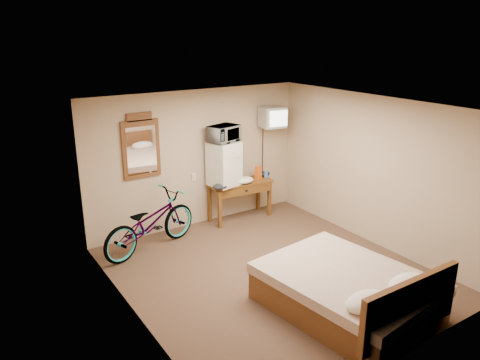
{
  "coord_description": "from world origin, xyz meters",
  "views": [
    {
      "loc": [
        -3.84,
        -4.99,
        3.5
      ],
      "look_at": [
        -0.0,
        0.85,
        1.24
      ],
      "focal_mm": 35.0,
      "sensor_mm": 36.0,
      "label": 1
    }
  ],
  "objects_px": {
    "blue_cup": "(266,174)",
    "bicycle": "(150,223)",
    "wall_mirror": "(141,147)",
    "bed": "(350,292)",
    "mini_fridge": "(224,164)",
    "microwave": "(224,134)",
    "crt_television": "(272,117)",
    "desk": "(241,189)"
  },
  "relations": [
    {
      "from": "blue_cup",
      "to": "bed",
      "type": "height_order",
      "value": "bed"
    },
    {
      "from": "desk",
      "to": "wall_mirror",
      "type": "relative_size",
      "value": 1.14
    },
    {
      "from": "wall_mirror",
      "to": "bicycle",
      "type": "relative_size",
      "value": 0.61
    },
    {
      "from": "bicycle",
      "to": "bed",
      "type": "height_order",
      "value": "bicycle"
    },
    {
      "from": "crt_television",
      "to": "bed",
      "type": "height_order",
      "value": "crt_television"
    },
    {
      "from": "desk",
      "to": "blue_cup",
      "type": "xyz_separation_m",
      "value": [
        0.57,
        -0.02,
        0.19
      ]
    },
    {
      "from": "blue_cup",
      "to": "crt_television",
      "type": "xyz_separation_m",
      "value": [
        0.16,
        0.04,
        1.1
      ]
    },
    {
      "from": "desk",
      "to": "blue_cup",
      "type": "bearing_deg",
      "value": -2.2
    },
    {
      "from": "mini_fridge",
      "to": "blue_cup",
      "type": "xyz_separation_m",
      "value": [
        0.91,
        -0.06,
        -0.34
      ]
    },
    {
      "from": "blue_cup",
      "to": "crt_television",
      "type": "relative_size",
      "value": 0.21
    },
    {
      "from": "blue_cup",
      "to": "bicycle",
      "type": "bearing_deg",
      "value": -174.05
    },
    {
      "from": "bicycle",
      "to": "crt_television",
      "type": "bearing_deg",
      "value": -100.24
    },
    {
      "from": "mini_fridge",
      "to": "blue_cup",
      "type": "relative_size",
      "value": 6.55
    },
    {
      "from": "desk",
      "to": "bed",
      "type": "height_order",
      "value": "bed"
    },
    {
      "from": "blue_cup",
      "to": "bed",
      "type": "distance_m",
      "value": 3.57
    },
    {
      "from": "mini_fridge",
      "to": "bed",
      "type": "height_order",
      "value": "mini_fridge"
    },
    {
      "from": "microwave",
      "to": "bicycle",
      "type": "bearing_deg",
      "value": 174.91
    },
    {
      "from": "crt_television",
      "to": "bed",
      "type": "distance_m",
      "value": 3.97
    },
    {
      "from": "desk",
      "to": "bicycle",
      "type": "relative_size",
      "value": 0.69
    },
    {
      "from": "microwave",
      "to": "crt_television",
      "type": "distance_m",
      "value": 1.09
    },
    {
      "from": "desk",
      "to": "bicycle",
      "type": "bearing_deg",
      "value": -171.74
    },
    {
      "from": "crt_television",
      "to": "wall_mirror",
      "type": "distance_m",
      "value": 2.58
    },
    {
      "from": "desk",
      "to": "wall_mirror",
      "type": "bearing_deg",
      "value": 171.61
    },
    {
      "from": "mini_fridge",
      "to": "microwave",
      "type": "xyz_separation_m",
      "value": [
        0.0,
        0.0,
        0.56
      ]
    },
    {
      "from": "wall_mirror",
      "to": "bicycle",
      "type": "bearing_deg",
      "value": -104.69
    },
    {
      "from": "blue_cup",
      "to": "bicycle",
      "type": "relative_size",
      "value": 0.07
    },
    {
      "from": "mini_fridge",
      "to": "blue_cup",
      "type": "bearing_deg",
      "value": -3.71
    },
    {
      "from": "microwave",
      "to": "desk",
      "type": "bearing_deg",
      "value": -22.59
    },
    {
      "from": "microwave",
      "to": "blue_cup",
      "type": "bearing_deg",
      "value": -20.08
    },
    {
      "from": "desk",
      "to": "bed",
      "type": "distance_m",
      "value": 3.43
    },
    {
      "from": "blue_cup",
      "to": "bed",
      "type": "xyz_separation_m",
      "value": [
        -1.12,
        -3.35,
        -0.52
      ]
    },
    {
      "from": "crt_television",
      "to": "bicycle",
      "type": "bearing_deg",
      "value": -173.54
    },
    {
      "from": "microwave",
      "to": "blue_cup",
      "type": "height_order",
      "value": "microwave"
    },
    {
      "from": "bicycle",
      "to": "mini_fridge",
      "type": "bearing_deg",
      "value": -95.43
    },
    {
      "from": "wall_mirror",
      "to": "desk",
      "type": "bearing_deg",
      "value": -8.39
    },
    {
      "from": "crt_television",
      "to": "bicycle",
      "type": "distance_m",
      "value": 3.07
    },
    {
      "from": "desk",
      "to": "mini_fridge",
      "type": "xyz_separation_m",
      "value": [
        -0.35,
        0.04,
        0.54
      ]
    },
    {
      "from": "microwave",
      "to": "bicycle",
      "type": "relative_size",
      "value": 0.3
    },
    {
      "from": "wall_mirror",
      "to": "bed",
      "type": "bearing_deg",
      "value": -70.67
    },
    {
      "from": "crt_television",
      "to": "desk",
      "type": "bearing_deg",
      "value": -178.51
    },
    {
      "from": "bicycle",
      "to": "bed",
      "type": "bearing_deg",
      "value": -171.95
    },
    {
      "from": "microwave",
      "to": "wall_mirror",
      "type": "relative_size",
      "value": 0.49
    }
  ]
}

